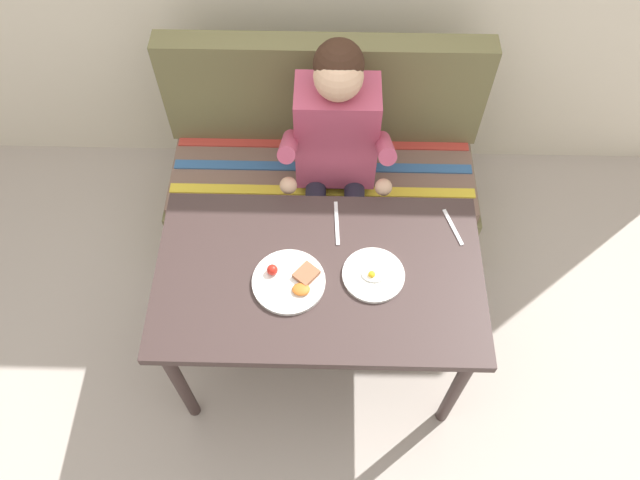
# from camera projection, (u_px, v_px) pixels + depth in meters

# --- Properties ---
(ground_plane) EXTENTS (8.00, 8.00, 0.00)m
(ground_plane) POSITION_uv_depth(u_px,v_px,m) (319.00, 351.00, 2.83)
(ground_plane) COLOR #AEA298
(table) EXTENTS (1.20, 0.70, 0.73)m
(table) POSITION_uv_depth(u_px,v_px,m) (319.00, 284.00, 2.28)
(table) COLOR #382928
(table) RESTS_ON ground
(couch) EXTENTS (1.44, 0.56, 1.00)m
(couch) POSITION_uv_depth(u_px,v_px,m) (323.00, 177.00, 2.96)
(couch) COLOR brown
(couch) RESTS_ON ground
(person) EXTENTS (0.45, 0.61, 1.21)m
(person) POSITION_uv_depth(u_px,v_px,m) (336.00, 148.00, 2.52)
(person) COLOR #B24562
(person) RESTS_ON ground
(plate_breakfast) EXTENTS (0.26, 0.26, 0.05)m
(plate_breakfast) POSITION_uv_depth(u_px,v_px,m) (290.00, 281.00, 2.18)
(plate_breakfast) COLOR white
(plate_breakfast) RESTS_ON table
(plate_eggs) EXTENTS (0.23, 0.23, 0.04)m
(plate_eggs) POSITION_uv_depth(u_px,v_px,m) (373.00, 275.00, 2.20)
(plate_eggs) COLOR white
(plate_eggs) RESTS_ON table
(fork) EXTENTS (0.07, 0.17, 0.00)m
(fork) POSITION_uv_depth(u_px,v_px,m) (453.00, 227.00, 2.32)
(fork) COLOR silver
(fork) RESTS_ON table
(knife) EXTENTS (0.02, 0.20, 0.00)m
(knife) POSITION_uv_depth(u_px,v_px,m) (337.00, 223.00, 2.33)
(knife) COLOR silver
(knife) RESTS_ON table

